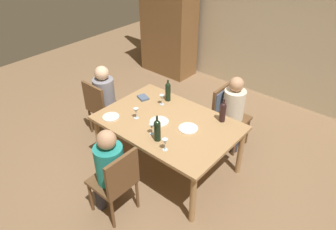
# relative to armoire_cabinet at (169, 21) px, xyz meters

# --- Properties ---
(ground_plane) EXTENTS (10.00, 10.00, 0.00)m
(ground_plane) POSITION_rel_armoire_cabinet_xyz_m (1.97, -2.34, -1.10)
(ground_plane) COLOR #846647
(rear_room_partition) EXTENTS (6.40, 0.12, 2.70)m
(rear_room_partition) POSITION_rel_armoire_cabinet_xyz_m (1.97, 0.45, 0.25)
(rear_room_partition) COLOR beige
(rear_room_partition) RESTS_ON ground_plane
(armoire_cabinet) EXTENTS (1.18, 0.62, 2.18)m
(armoire_cabinet) POSITION_rel_armoire_cabinet_xyz_m (0.00, 0.00, 0.00)
(armoire_cabinet) COLOR brown
(armoire_cabinet) RESTS_ON ground_plane
(dining_table) EXTENTS (1.74, 1.19, 0.76)m
(dining_table) POSITION_rel_armoire_cabinet_xyz_m (1.97, -2.34, -0.42)
(dining_table) COLOR #A87F51
(dining_table) RESTS_ON ground_plane
(chair_left_end) EXTENTS (0.44, 0.44, 0.92)m
(chair_left_end) POSITION_rel_armoire_cabinet_xyz_m (0.72, -2.43, -0.56)
(chair_left_end) COLOR brown
(chair_left_end) RESTS_ON ground_plane
(chair_near) EXTENTS (0.44, 0.44, 0.92)m
(chair_near) POSITION_rel_armoire_cabinet_xyz_m (2.06, -3.32, -0.56)
(chair_near) COLOR brown
(chair_near) RESTS_ON ground_plane
(chair_far_right) EXTENTS (0.46, 0.44, 0.92)m
(chair_far_right) POSITION_rel_armoire_cabinet_xyz_m (2.24, -1.37, -0.50)
(chair_far_right) COLOR brown
(chair_far_right) RESTS_ON ground_plane
(person_woman_host) EXTENTS (0.31, 0.36, 1.14)m
(person_woman_host) POSITION_rel_armoire_cabinet_xyz_m (0.72, -2.32, -0.44)
(person_woman_host) COLOR #33333D
(person_woman_host) RESTS_ON ground_plane
(person_man_bearded) EXTENTS (0.36, 0.31, 1.15)m
(person_man_bearded) POSITION_rel_armoire_cabinet_xyz_m (1.95, -3.32, -0.43)
(person_man_bearded) COLOR #33333D
(person_man_bearded) RESTS_ON ground_plane
(person_man_guest) EXTENTS (0.35, 0.30, 1.13)m
(person_man_guest) POSITION_rel_armoire_cabinet_xyz_m (2.39, -1.37, -0.44)
(person_man_guest) COLOR #33333D
(person_man_guest) RESTS_ON ground_plane
(wine_bottle_tall_green) EXTENTS (0.08, 0.08, 0.32)m
(wine_bottle_tall_green) POSITION_rel_armoire_cabinet_xyz_m (2.48, -1.89, -0.20)
(wine_bottle_tall_green) COLOR black
(wine_bottle_tall_green) RESTS_ON dining_table
(wine_bottle_dark_red) EXTENTS (0.07, 0.07, 0.32)m
(wine_bottle_dark_red) POSITION_rel_armoire_cabinet_xyz_m (1.63, -1.94, -0.20)
(wine_bottle_dark_red) COLOR black
(wine_bottle_dark_red) RESTS_ON dining_table
(wine_bottle_short_olive) EXTENTS (0.08, 0.08, 0.33)m
(wine_bottle_short_olive) POSITION_rel_armoire_cabinet_xyz_m (2.12, -2.71, -0.20)
(wine_bottle_short_olive) COLOR black
(wine_bottle_short_olive) RESTS_ON dining_table
(wine_glass_near_left) EXTENTS (0.07, 0.07, 0.15)m
(wine_glass_near_left) POSITION_rel_armoire_cabinet_xyz_m (1.64, -2.08, -0.24)
(wine_glass_near_left) COLOR silver
(wine_glass_near_left) RESTS_ON dining_table
(wine_glass_centre) EXTENTS (0.07, 0.07, 0.15)m
(wine_glass_centre) POSITION_rel_armoire_cabinet_xyz_m (1.99, -2.67, -0.24)
(wine_glass_centre) COLOR silver
(wine_glass_centre) RESTS_ON dining_table
(wine_glass_near_right) EXTENTS (0.07, 0.07, 0.15)m
(wine_glass_near_right) POSITION_rel_armoire_cabinet_xyz_m (2.30, -2.78, -0.24)
(wine_glass_near_right) COLOR silver
(wine_glass_near_right) RESTS_ON dining_table
(wine_glass_far) EXTENTS (0.07, 0.07, 0.15)m
(wine_glass_far) POSITION_rel_armoire_cabinet_xyz_m (1.61, -2.55, -0.24)
(wine_glass_far) COLOR silver
(wine_glass_far) RESTS_ON dining_table
(dinner_plate_host) EXTENTS (0.22, 0.22, 0.01)m
(dinner_plate_host) POSITION_rel_armoire_cabinet_xyz_m (1.35, -2.75, -0.34)
(dinner_plate_host) COLOR silver
(dinner_plate_host) RESTS_ON dining_table
(dinner_plate_guest_left) EXTENTS (0.24, 0.24, 0.01)m
(dinner_plate_guest_left) POSITION_rel_armoire_cabinet_xyz_m (2.26, -2.30, -0.34)
(dinner_plate_guest_left) COLOR white
(dinner_plate_guest_left) RESTS_ON dining_table
(dinner_plate_guest_right) EXTENTS (0.24, 0.24, 0.01)m
(dinner_plate_guest_right) POSITION_rel_armoire_cabinet_xyz_m (1.89, -2.42, -0.34)
(dinner_plate_guest_right) COLOR silver
(dinner_plate_guest_right) RESTS_ON dining_table
(folded_napkin) EXTENTS (0.19, 0.17, 0.03)m
(folded_napkin) POSITION_rel_armoire_cabinet_xyz_m (1.33, -2.14, -0.33)
(folded_napkin) COLOR #4C5B75
(folded_napkin) RESTS_ON dining_table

